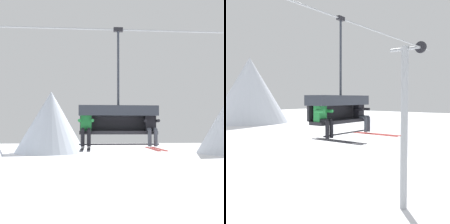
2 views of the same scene
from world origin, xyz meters
The scene contains 6 objects.
mountain_peak_east centered at (32.13, 49.67, 7.42)m, with size 17.13×17.13×14.84m.
lift_tower_far centered at (7.56, -0.02, 4.32)m, with size 0.36×1.88×8.30m.
lift_cable centered at (0.18, -0.80, 8.02)m, with size 16.75×0.05×0.05m.
chairlift_chair centered at (1.38, -0.73, 5.41)m, with size 2.34×0.74×3.55m.
skier_green centered at (0.42, -0.95, 5.10)m, with size 0.46×1.70×1.23m.
skier_black centered at (2.34, -0.95, 5.10)m, with size 0.46×1.70×1.23m.
Camera 2 is at (-5.43, -6.15, 5.60)m, focal length 45.00 mm.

